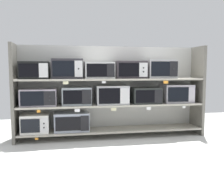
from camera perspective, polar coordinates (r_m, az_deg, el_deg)
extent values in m
cube|color=silver|center=(3.61, 3.05, -12.34)|extent=(7.05, 6.00, 0.02)
cube|color=#B2B2AD|center=(4.66, -0.57, 1.61)|extent=(3.25, 0.04, 1.54)
cube|color=#68645B|center=(4.40, -20.32, 0.98)|extent=(0.05, 0.46, 1.54)
cube|color=#68645B|center=(4.95, 17.98, 1.57)|extent=(0.05, 0.46, 1.54)
cube|color=#ADA899|center=(4.52, 0.00, -6.87)|extent=(3.05, 0.46, 0.03)
cube|color=silver|center=(4.43, -16.18, -5.23)|extent=(0.43, 0.40, 0.29)
cube|color=black|center=(4.23, -17.20, -5.78)|extent=(0.28, 0.01, 0.21)
cube|color=silver|center=(4.22, -14.46, -5.74)|extent=(0.12, 0.01, 0.23)
cylinder|color=#262628|center=(4.21, -14.45, -6.20)|extent=(0.02, 0.01, 0.02)
cylinder|color=#262628|center=(4.20, -14.48, -5.34)|extent=(0.02, 0.01, 0.02)
cube|color=#969FAF|center=(4.41, -8.72, -5.05)|extent=(0.56, 0.35, 0.30)
cube|color=black|center=(4.23, -9.45, -5.53)|extent=(0.39, 0.01, 0.22)
cube|color=black|center=(4.25, -5.89, -5.44)|extent=(0.13, 0.01, 0.24)
cube|color=orange|center=(4.24, -15.95, -8.45)|extent=(0.05, 0.00, 0.03)
cube|color=#ADA899|center=(4.44, 0.00, -1.48)|extent=(3.05, 0.46, 0.03)
cube|color=#A59CAA|center=(4.36, -15.52, 0.14)|extent=(0.55, 0.36, 0.27)
cube|color=black|center=(4.19, -16.86, -0.13)|extent=(0.34, 0.01, 0.22)
cube|color=black|center=(4.17, -13.29, -0.06)|extent=(0.18, 0.01, 0.21)
cylinder|color=#262628|center=(4.16, -13.29, -0.48)|extent=(0.02, 0.01, 0.02)
cylinder|color=#262628|center=(4.16, -13.31, 0.33)|extent=(0.02, 0.01, 0.02)
cube|color=#98A2AA|center=(4.35, -7.68, 0.41)|extent=(0.47, 0.33, 0.29)
cube|color=black|center=(4.18, -8.50, 0.17)|extent=(0.30, 0.01, 0.22)
cube|color=black|center=(4.20, -5.47, 0.23)|extent=(0.15, 0.01, 0.23)
cube|color=#B4B4B7|center=(4.42, -0.12, 0.70)|extent=(0.53, 0.40, 0.31)
cube|color=black|center=(4.21, -0.53, 0.43)|extent=(0.35, 0.01, 0.25)
cube|color=silver|center=(4.26, 2.75, 0.49)|extent=(0.15, 0.01, 0.25)
cube|color=#2B302D|center=(4.57, 7.15, 0.57)|extent=(0.49, 0.39, 0.27)
cube|color=black|center=(4.36, 7.18, 0.31)|extent=(0.32, 0.01, 0.21)
cube|color=black|center=(4.44, 9.98, 0.36)|extent=(0.13, 0.01, 0.21)
cube|color=#B5AFB9|center=(4.78, 13.82, 0.93)|extent=(0.52, 0.33, 0.31)
cube|color=black|center=(4.60, 14.12, 0.74)|extent=(0.37, 0.01, 0.25)
cube|color=#B5AFB9|center=(4.71, 16.79, 0.78)|extent=(0.12, 0.01, 0.25)
cube|color=orange|center=(4.16, -15.55, -2.78)|extent=(0.05, 0.00, 0.04)
cube|color=white|center=(4.15, -7.51, -2.67)|extent=(0.08, 0.00, 0.05)
cube|color=beige|center=(4.22, 0.36, -2.45)|extent=(0.08, 0.00, 0.04)
cube|color=white|center=(4.37, 7.91, -2.24)|extent=(0.07, 0.00, 0.05)
cube|color=white|center=(4.61, 15.24, -1.92)|extent=(0.05, 0.00, 0.04)
cube|color=#ADA899|center=(4.41, 0.00, 4.05)|extent=(3.05, 0.46, 0.03)
cube|color=black|center=(4.35, -16.37, 5.75)|extent=(0.45, 0.41, 0.27)
cube|color=black|center=(4.15, -17.50, 5.72)|extent=(0.29, 0.01, 0.20)
cube|color=silver|center=(4.13, -14.57, 5.80)|extent=(0.13, 0.01, 0.21)
cube|color=#2E2C32|center=(4.33, -9.67, 6.22)|extent=(0.49, 0.34, 0.32)
cube|color=black|center=(4.15, -10.40, 6.22)|extent=(0.34, 0.01, 0.24)
cube|color=silver|center=(4.16, -7.22, 6.27)|extent=(0.12, 0.01, 0.25)
cylinder|color=#262628|center=(4.15, -7.21, 6.27)|extent=(0.02, 0.01, 0.02)
cube|color=silver|center=(4.37, -2.84, 5.98)|extent=(0.48, 0.36, 0.27)
cube|color=black|center=(4.18, -3.28, 5.97)|extent=(0.32, 0.01, 0.21)
cube|color=black|center=(4.22, -0.26, 5.98)|extent=(0.13, 0.01, 0.21)
cube|color=#342F33|center=(4.47, 3.91, 6.08)|extent=(0.51, 0.36, 0.29)
cube|color=black|center=(4.28, 3.70, 6.09)|extent=(0.34, 0.01, 0.22)
cube|color=silver|center=(4.34, 6.77, 6.06)|extent=(0.14, 0.01, 0.23)
cylinder|color=#262628|center=(4.33, 6.80, 5.65)|extent=(0.02, 0.01, 0.02)
cylinder|color=#262628|center=(4.34, 6.81, 6.47)|extent=(0.02, 0.01, 0.02)
cube|color=#B6B6B6|center=(4.64, 10.37, 6.17)|extent=(0.49, 0.35, 0.31)
cube|color=black|center=(4.45, 10.43, 6.19)|extent=(0.32, 0.01, 0.24)
cube|color=black|center=(4.53, 13.16, 6.12)|extent=(0.14, 0.01, 0.25)
cylinder|color=#262628|center=(4.53, 13.21, 6.12)|extent=(0.02, 0.01, 0.02)
cube|color=beige|center=(4.10, -9.95, 3.24)|extent=(0.08, 0.00, 0.04)
cube|color=white|center=(4.15, -1.78, 3.42)|extent=(0.06, 0.00, 0.03)
cube|color=orange|center=(4.43, 11.52, 3.37)|extent=(0.08, 0.00, 0.05)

